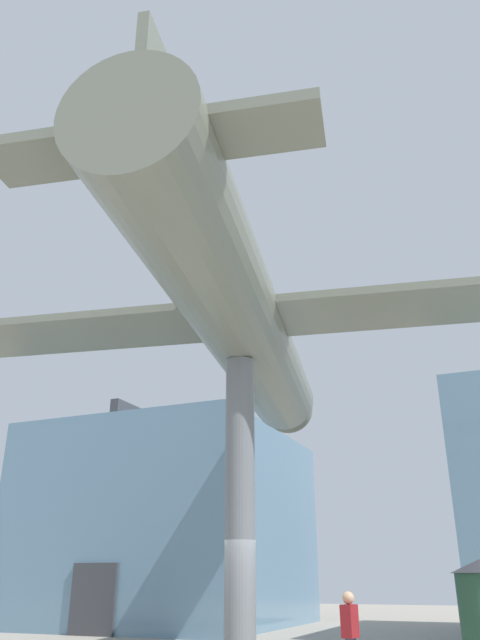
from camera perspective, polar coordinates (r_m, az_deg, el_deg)
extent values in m
cube|color=#60849E|center=(28.67, -6.22, -18.32)|extent=(9.83, 10.75, 7.71)
cube|color=#383A3F|center=(29.27, -5.87, -10.19)|extent=(0.36, 10.21, 0.60)
cube|color=#383A3F|center=(23.97, -13.29, -23.56)|extent=(1.80, 0.12, 2.30)
cylinder|color=slate|center=(13.48, 0.00, -16.63)|extent=(0.63, 0.63, 6.35)
cylinder|color=slate|center=(14.52, 0.00, 0.00)|extent=(4.71, 14.51, 2.01)
cube|color=slate|center=(14.52, 0.00, 0.00)|extent=(15.56, 5.01, 0.18)
cube|color=slate|center=(9.30, -8.33, 15.75)|extent=(5.04, 1.92, 0.18)
cube|color=slate|center=(9.95, -7.99, 20.24)|extent=(0.39, 1.11, 1.89)
cone|color=slate|center=(21.84, 4.24, -7.75)|extent=(1.91, 1.54, 1.71)
sphere|color=black|center=(22.60, 4.52, -8.25)|extent=(0.44, 0.44, 0.44)
cube|color=#998C66|center=(14.13, 0.62, -24.73)|extent=(0.40, 0.46, 0.69)
sphere|color=#936B4C|center=(14.12, 0.61, -22.75)|extent=(0.28, 0.28, 0.28)
cube|color=maroon|center=(13.36, 9.99, -25.47)|extent=(0.28, 0.43, 0.57)
sphere|color=tan|center=(13.34, 9.87, -23.75)|extent=(0.23, 0.23, 0.23)
cone|color=#2D2D33|center=(14.95, 21.09, -20.25)|extent=(1.25, 1.25, 0.27)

